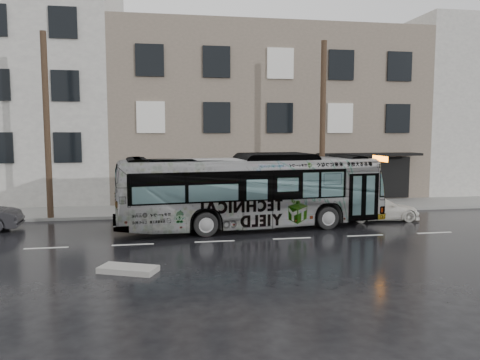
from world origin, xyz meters
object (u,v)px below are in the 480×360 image
object	(u,v)px
white_sedan	(378,208)
bus	(251,191)
utility_pole_front	(323,127)
utility_pole_rear	(47,126)
sign_post	(341,187)

from	to	relation	value
white_sedan	bus	bearing A→B (deg)	100.57
utility_pole_front	bus	world-z (taller)	utility_pole_front
utility_pole_front	bus	size ratio (longest dim) A/B	0.74
utility_pole_front	white_sedan	distance (m)	5.24
utility_pole_rear	bus	xyz separation A→B (m)	(9.43, -3.40, -2.95)
sign_post	white_sedan	size ratio (longest dim) A/B	0.60
utility_pole_rear	bus	world-z (taller)	utility_pole_rear
utility_pole_rear	utility_pole_front	bearing A→B (deg)	0.00
utility_pole_front	bus	bearing A→B (deg)	-143.32
utility_pole_front	bus	xyz separation A→B (m)	(-4.57, -3.40, -2.95)
utility_pole_rear	white_sedan	distance (m)	16.75
utility_pole_front	white_sedan	world-z (taller)	utility_pole_front
utility_pole_rear	white_sedan	xyz separation A→B (m)	(16.04, -2.59, -4.06)
sign_post	bus	distance (m)	6.62
bus	white_sedan	xyz separation A→B (m)	(6.61, 0.81, -1.11)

